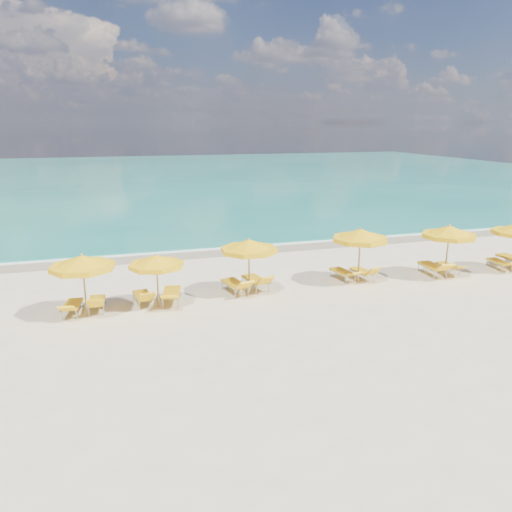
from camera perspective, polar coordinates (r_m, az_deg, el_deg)
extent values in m
plane|color=beige|center=(20.32, 1.22, -4.32)|extent=(120.00, 120.00, 0.00)
cube|color=#157763|center=(66.84, -11.72, 8.92)|extent=(120.00, 80.00, 0.30)
cube|color=tan|center=(27.16, -3.59, 0.64)|extent=(120.00, 2.60, 0.01)
cube|color=white|center=(27.91, -3.97, 1.03)|extent=(120.00, 1.20, 0.03)
cube|color=white|center=(35.87, -16.58, 3.57)|extent=(14.00, 0.36, 0.05)
cube|color=white|center=(44.98, 1.50, 6.40)|extent=(18.00, 0.30, 0.05)
cylinder|color=tan|center=(18.71, -19.01, -3.31)|extent=(0.07, 0.07, 2.22)
cone|color=yellow|center=(18.45, -19.26, -0.56)|extent=(2.70, 2.70, 0.44)
cylinder|color=yellow|center=(18.50, -19.20, -1.20)|extent=(2.72, 2.72, 0.18)
sphere|color=tan|center=(18.39, -19.32, 0.13)|extent=(0.10, 0.10, 0.10)
cylinder|color=tan|center=(18.93, -11.21, -2.90)|extent=(0.06, 0.06, 1.99)
cone|color=yellow|center=(18.70, -11.33, -0.46)|extent=(2.18, 2.18, 0.40)
cylinder|color=yellow|center=(18.75, -11.30, -1.04)|extent=(2.20, 2.20, 0.16)
sphere|color=tan|center=(18.65, -11.37, 0.14)|extent=(0.09, 0.09, 0.09)
cylinder|color=tan|center=(20.00, -0.81, -1.29)|extent=(0.07, 0.07, 2.23)
cone|color=yellow|center=(19.76, -0.82, 1.31)|extent=(2.89, 2.89, 0.45)
cylinder|color=yellow|center=(19.81, -0.81, 0.70)|extent=(2.92, 2.92, 0.18)
sphere|color=tan|center=(19.70, -0.82, 1.96)|extent=(0.10, 0.10, 0.10)
cylinder|color=tan|center=(21.87, 11.71, -0.03)|extent=(0.07, 0.07, 2.34)
cone|color=yellow|center=(21.64, 11.84, 2.48)|extent=(2.66, 2.66, 0.47)
cylinder|color=yellow|center=(21.69, 11.81, 1.89)|extent=(2.68, 2.68, 0.19)
sphere|color=tan|center=(21.59, 11.88, 3.10)|extent=(0.10, 0.10, 0.10)
cylinder|color=tan|center=(23.78, 21.01, 0.44)|extent=(0.07, 0.07, 2.31)
cone|color=yellow|center=(23.57, 21.23, 2.72)|extent=(3.02, 3.02, 0.46)
cylinder|color=yellow|center=(23.62, 21.17, 2.19)|extent=(3.05, 3.05, 0.18)
sphere|color=tan|center=(23.53, 21.28, 3.28)|extent=(0.10, 0.10, 0.10)
cube|color=yellow|center=(19.35, -20.24, -5.20)|extent=(0.71, 1.27, 0.07)
cube|color=yellow|center=(18.53, -20.80, -5.64)|extent=(0.61, 0.60, 0.36)
cube|color=yellow|center=(19.42, -17.73, -4.89)|extent=(0.60, 1.24, 0.07)
cube|color=yellow|center=(18.59, -17.91, -5.16)|extent=(0.57, 0.50, 0.44)
cube|color=yellow|center=(19.55, -12.84, -4.39)|extent=(0.70, 1.30, 0.08)
cube|color=yellow|center=(18.71, -12.38, -4.58)|extent=(0.61, 0.54, 0.46)
cube|color=yellow|center=(19.54, -9.61, -4.08)|extent=(0.89, 1.50, 0.09)
cube|color=yellow|center=(18.56, -9.83, -4.66)|extent=(0.74, 0.75, 0.36)
cube|color=yellow|center=(20.34, -2.51, -3.13)|extent=(0.87, 1.47, 0.08)
cube|color=yellow|center=(19.48, -1.30, -3.34)|extent=(0.71, 0.68, 0.46)
cube|color=yellow|center=(20.84, -0.14, -2.66)|extent=(0.85, 1.47, 0.09)
cube|color=yellow|center=(19.98, 1.08, -2.81)|extent=(0.71, 0.65, 0.48)
cube|color=yellow|center=(22.36, 9.81, -1.75)|extent=(0.75, 1.33, 0.08)
cube|color=yellow|center=(21.64, 11.19, -2.02)|extent=(0.64, 0.65, 0.32)
cube|color=yellow|center=(22.67, 12.03, -1.68)|extent=(0.69, 1.25, 0.07)
cube|color=yellow|center=(22.02, 13.28, -1.72)|extent=(0.59, 0.52, 0.44)
cube|color=yellow|center=(24.07, 19.45, -1.07)|extent=(0.74, 1.48, 0.09)
cube|color=yellow|center=(23.22, 20.77, -1.24)|extent=(0.68, 0.64, 0.47)
cube|color=yellow|center=(24.75, 21.04, -0.98)|extent=(0.57, 1.18, 0.07)
cube|color=yellow|center=(24.08, 22.17, -1.25)|extent=(0.54, 0.56, 0.28)
cube|color=yellow|center=(26.30, 26.00, -0.57)|extent=(0.67, 1.27, 0.08)
cube|color=yellow|center=(25.60, 27.17, -0.80)|extent=(0.60, 0.61, 0.32)
cube|color=yellow|center=(27.08, 27.21, -0.16)|extent=(0.75, 1.50, 0.09)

